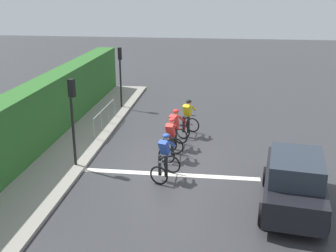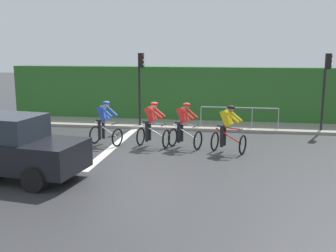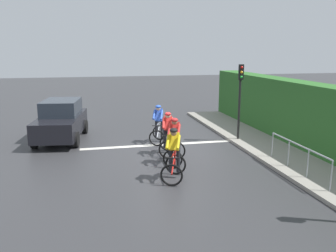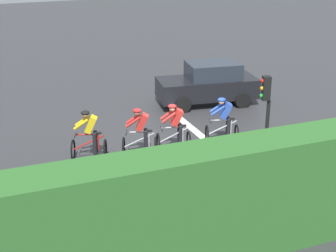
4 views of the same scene
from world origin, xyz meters
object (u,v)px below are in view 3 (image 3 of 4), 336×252
(cyclist_mid, at_px, (168,134))
(cyclist_lead, at_px, (174,155))
(car_black, at_px, (61,120))
(cyclist_second, at_px, (175,142))
(cyclist_fourth, at_px, (159,125))
(pedestrian_railing_kerbside, at_px, (298,151))
(traffic_light_near_crossing, at_px, (240,91))

(cyclist_mid, bearing_deg, cyclist_lead, 81.26)
(cyclist_lead, height_order, car_black, car_black)
(cyclist_lead, height_order, cyclist_second, same)
(cyclist_second, relative_size, car_black, 0.39)
(cyclist_fourth, xyz_separation_m, pedestrian_railing_kerbside, (-3.55, 4.96, -0.01))
(cyclist_second, xyz_separation_m, cyclist_fourth, (-0.01, -2.97, 0.00))
(pedestrian_railing_kerbside, bearing_deg, cyclist_lead, -6.38)
(cyclist_mid, bearing_deg, pedestrian_railing_kerbside, 138.10)
(car_black, bearing_deg, pedestrian_railing_kerbside, 140.11)
(car_black, xyz_separation_m, traffic_light_near_crossing, (-7.53, 2.03, 1.35))
(car_black, relative_size, traffic_light_near_crossing, 1.29)
(traffic_light_near_crossing, xyz_separation_m, pedestrian_railing_kerbside, (-0.13, 4.37, -1.44))
(cyclist_mid, height_order, car_black, car_black)
(traffic_light_near_crossing, relative_size, pedestrian_railing_kerbside, 0.99)
(cyclist_mid, height_order, cyclist_fourth, same)
(car_black, relative_size, pedestrian_railing_kerbside, 1.27)
(cyclist_second, distance_m, traffic_light_near_crossing, 4.40)
(car_black, bearing_deg, traffic_light_near_crossing, 164.89)
(cyclist_fourth, bearing_deg, cyclist_second, 89.90)
(cyclist_mid, relative_size, car_black, 0.39)
(cyclist_second, relative_size, traffic_light_near_crossing, 0.50)
(cyclist_lead, xyz_separation_m, traffic_light_near_crossing, (-3.83, -3.93, 1.43))
(cyclist_lead, height_order, pedestrian_railing_kerbside, cyclist_lead)
(cyclist_mid, xyz_separation_m, car_black, (4.12, -3.23, 0.08))
(cyclist_fourth, height_order, car_black, car_black)
(car_black, bearing_deg, cyclist_lead, 121.84)
(cyclist_lead, xyz_separation_m, cyclist_mid, (-0.42, -2.73, 0.00))
(car_black, bearing_deg, cyclist_mid, 141.93)
(cyclist_lead, relative_size, cyclist_second, 1.00)
(pedestrian_railing_kerbside, bearing_deg, cyclist_second, -29.30)
(traffic_light_near_crossing, distance_m, pedestrian_railing_kerbside, 4.60)
(cyclist_mid, distance_m, car_black, 5.23)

